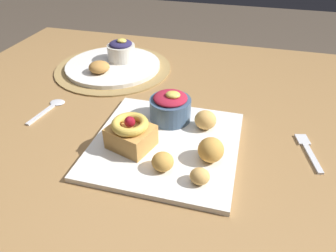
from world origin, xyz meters
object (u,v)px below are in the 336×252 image
object	(u,v)px
fork	(308,150)
front_plate	(166,144)
fritter_extra	(163,162)
spoon	(51,107)
fritter_middle	(211,150)
back_plate	(113,66)
fritter_back	(205,120)
back_pastry	(99,67)
cake_slice	(131,133)
back_ramekin	(121,50)
fritter_front	(200,176)
berry_ramekin	(170,107)

from	to	relation	value
fork	front_plate	bearing A→B (deg)	88.15
fritter_extra	spoon	distance (m)	0.38
fritter_middle	back_plate	world-z (taller)	fritter_middle
fritter_back	back_pastry	xyz separation A→B (m)	(-0.35, 0.20, -0.00)
front_plate	cake_slice	xyz separation A→B (m)	(-0.07, -0.03, 0.04)
fork	spoon	world-z (taller)	same
fritter_middle	back_pastry	size ratio (longest dim) A/B	0.87
back_ramekin	fork	size ratio (longest dim) A/B	0.70
back_plate	fork	distance (m)	0.62
cake_slice	back_ramekin	distance (m)	0.44
back_pastry	back_ramekin	bearing A→B (deg)	73.37
front_plate	fritter_front	world-z (taller)	fritter_front
front_plate	berry_ramekin	distance (m)	0.10
berry_ramekin	fritter_back	distance (m)	0.09
fork	spoon	bearing A→B (deg)	75.16
fritter_front	fritter_back	size ratio (longest dim) A/B	0.75
fritter_back	fritter_extra	distance (m)	0.16
berry_ramekin	front_plate	bearing A→B (deg)	-81.87
fork	back_pastry	bearing A→B (deg)	56.35
front_plate	fritter_middle	distance (m)	0.11
berry_ramekin	back_pastry	size ratio (longest dim) A/B	1.55
back_plate	back_pastry	xyz separation A→B (m)	(-0.01, -0.07, 0.02)
fritter_front	back_plate	bearing A→B (deg)	129.50
fork	spoon	xyz separation A→B (m)	(-0.62, 0.01, 0.00)
fritter_back	back_plate	distance (m)	0.43
fritter_middle	back_pastry	distance (m)	0.48
fritter_middle	fritter_extra	bearing A→B (deg)	-148.58
cake_slice	spoon	world-z (taller)	cake_slice
back_pastry	spoon	distance (m)	0.20
fritter_back	back_plate	world-z (taller)	fritter_back
back_ramekin	spoon	xyz separation A→B (m)	(-0.08, -0.30, -0.05)
berry_ramekin	fritter_middle	xyz separation A→B (m)	(0.11, -0.12, -0.01)
cake_slice	fritter_back	bearing A→B (deg)	37.15
back_ramekin	cake_slice	bearing A→B (deg)	-65.44
back_plate	spoon	bearing A→B (deg)	-103.30
front_plate	fritter_front	size ratio (longest dim) A/B	8.34
spoon	fritter_extra	bearing A→B (deg)	-106.83
fritter_back	fork	distance (m)	0.23
berry_ramekin	back_plate	distance (m)	0.35
fritter_middle	fork	xyz separation A→B (m)	(0.20, 0.10, -0.03)
cake_slice	back_plate	distance (m)	0.42
front_plate	back_pastry	bearing A→B (deg)	136.16
berry_ramekin	fork	distance (m)	0.31
cake_slice	fritter_front	distance (m)	0.17
fritter_front	fork	world-z (taller)	fritter_front
back_plate	spoon	size ratio (longest dim) A/B	2.34
berry_ramekin	fritter_middle	distance (m)	0.16
front_plate	fritter_back	xyz separation A→B (m)	(0.07, 0.07, 0.03)
fritter_middle	back_pastry	bearing A→B (deg)	141.81
fritter_extra	spoon	bearing A→B (deg)	155.93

